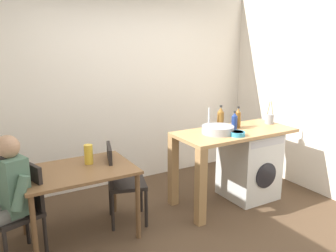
# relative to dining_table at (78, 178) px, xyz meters

# --- Properties ---
(ground_plane) EXTENTS (5.46, 5.46, 0.00)m
(ground_plane) POSITION_rel_dining_table_xyz_m (0.94, -0.56, -0.64)
(ground_plane) COLOR #4C3826
(wall_back) EXTENTS (4.60, 0.10, 2.70)m
(wall_back) POSITION_rel_dining_table_xyz_m (0.94, 1.19, 0.71)
(wall_back) COLOR silver
(wall_back) RESTS_ON ground_plane
(wall_counter_side) EXTENTS (0.10, 3.80, 2.70)m
(wall_counter_side) POSITION_rel_dining_table_xyz_m (3.09, -0.56, 0.71)
(wall_counter_side) COLOR silver
(wall_counter_side) RESTS_ON ground_plane
(dining_table) EXTENTS (1.10, 0.76, 0.74)m
(dining_table) POSITION_rel_dining_table_xyz_m (0.00, 0.00, 0.00)
(dining_table) COLOR brown
(dining_table) RESTS_ON ground_plane
(chair_person_seat) EXTENTS (0.50, 0.50, 0.90)m
(chair_person_seat) POSITION_rel_dining_table_xyz_m (-0.55, -0.08, -0.14)
(chair_person_seat) COLOR black
(chair_person_seat) RESTS_ON ground_plane
(chair_opposite) EXTENTS (0.50, 0.50, 0.90)m
(chair_opposite) POSITION_rel_dining_table_xyz_m (0.48, 0.07, -0.14)
(chair_opposite) COLOR black
(chair_opposite) RESTS_ON ground_plane
(seated_person) EXTENTS (0.56, 0.54, 1.20)m
(seated_person) POSITION_rel_dining_table_xyz_m (-0.70, -0.13, 0.03)
(seated_person) COLOR #595651
(seated_person) RESTS_ON ground_plane
(kitchen_counter) EXTENTS (1.50, 0.68, 0.92)m
(kitchen_counter) POSITION_rel_dining_table_xyz_m (1.70, -0.13, 0.12)
(kitchen_counter) COLOR tan
(kitchen_counter) RESTS_ON ground_plane
(washing_machine) EXTENTS (0.60, 0.61, 0.86)m
(washing_machine) POSITION_rel_dining_table_xyz_m (2.17, -0.14, -0.21)
(washing_machine) COLOR silver
(washing_machine) RESTS_ON ground_plane
(sink_basin) EXTENTS (0.38, 0.38, 0.09)m
(sink_basin) POSITION_rel_dining_table_xyz_m (1.65, -0.13, 0.32)
(sink_basin) COLOR #9EA0A5
(sink_basin) RESTS_ON kitchen_counter
(tap) EXTENTS (0.02, 0.02, 0.28)m
(tap) POSITION_rel_dining_table_xyz_m (1.65, 0.05, 0.42)
(tap) COLOR #B2B2B7
(tap) RESTS_ON kitchen_counter
(bottle_tall_green) EXTENTS (0.08, 0.08, 0.30)m
(bottle_tall_green) POSITION_rel_dining_table_xyz_m (1.81, 0.02, 0.41)
(bottle_tall_green) COLOR brown
(bottle_tall_green) RESTS_ON kitchen_counter
(bottle_squat_brown) EXTENTS (0.07, 0.07, 0.23)m
(bottle_squat_brown) POSITION_rel_dining_table_xyz_m (1.95, -0.07, 0.38)
(bottle_squat_brown) COLOR navy
(bottle_squat_brown) RESTS_ON kitchen_counter
(bottle_clear_small) EXTENTS (0.07, 0.07, 0.27)m
(bottle_clear_small) POSITION_rel_dining_table_xyz_m (2.05, -0.02, 0.40)
(bottle_clear_small) COLOR brown
(bottle_clear_small) RESTS_ON kitchen_counter
(mixing_bowl) EXTENTS (0.18, 0.18, 0.05)m
(mixing_bowl) POSITION_rel_dining_table_xyz_m (1.77, -0.33, 0.30)
(mixing_bowl) COLOR teal
(mixing_bowl) RESTS_ON kitchen_counter
(utensil_crock) EXTENTS (0.11, 0.11, 0.30)m
(utensil_crock) POSITION_rel_dining_table_xyz_m (2.54, -0.08, 0.35)
(utensil_crock) COLOR gray
(utensil_crock) RESTS_ON kitchen_counter
(vase) EXTENTS (0.09, 0.09, 0.21)m
(vase) POSITION_rel_dining_table_xyz_m (0.15, 0.10, 0.20)
(vase) COLOR gold
(vase) RESTS_ON dining_table
(scissors) EXTENTS (0.15, 0.06, 0.01)m
(scissors) POSITION_rel_dining_table_xyz_m (1.86, -0.23, 0.28)
(scissors) COLOR #B2B2B7
(scissors) RESTS_ON kitchen_counter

